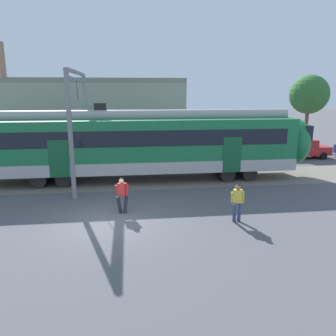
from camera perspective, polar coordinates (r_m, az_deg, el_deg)
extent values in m
plane|color=#515156|center=(14.16, -9.95, -9.52)|extent=(160.00, 160.00, 0.00)
cube|color=#B7B7B2|center=(20.36, -3.71, 0.85)|extent=(18.00, 3.06, 0.70)
cube|color=#1E7542|center=(20.08, -3.77, 5.18)|extent=(18.00, 3.00, 2.40)
cube|color=black|center=(18.55, -3.51, 5.12)|extent=(16.56, 0.03, 0.90)
cube|color=#165731|center=(19.65, 11.11, 2.26)|extent=(1.10, 0.04, 2.10)
cube|color=#165731|center=(19.09, -18.47, 1.49)|extent=(1.10, 0.04, 2.10)
cylinder|color=#9C9C97|center=(19.93, -3.83, 9.11)|extent=(17.64, 0.70, 0.70)
cube|color=black|center=(19.93, -11.76, 10.44)|extent=(0.70, 0.12, 0.40)
cylinder|color=black|center=(21.75, 13.07, -0.27)|extent=(0.90, 2.40, 0.90)
cylinder|color=black|center=(21.32, 9.53, -0.38)|extent=(0.90, 2.40, 0.90)
cylinder|color=black|center=(20.82, -17.22, -1.15)|extent=(0.90, 2.40, 0.90)
cylinder|color=black|center=(21.12, -20.96, -1.24)|extent=(0.90, 2.40, 0.90)
ellipsoid|color=#1E7542|center=(22.75, 21.10, 4.38)|extent=(1.80, 2.85, 2.95)
cube|color=black|center=(22.83, 22.01, 5.86)|extent=(0.40, 2.40, 1.00)
cylinder|color=#28282D|center=(15.01, -8.49, -6.34)|extent=(0.30, 0.38, 0.87)
cylinder|color=#28282D|center=(15.15, -7.36, -6.12)|extent=(0.30, 0.38, 0.87)
cube|color=red|center=(14.86, -8.01, -3.65)|extent=(0.43, 0.38, 0.56)
cylinder|color=red|center=(14.84, -7.11, -3.85)|extent=(0.20, 0.26, 0.52)
cylinder|color=red|center=(14.92, -8.89, -3.82)|extent=(0.20, 0.26, 0.52)
sphere|color=beige|center=(14.74, -8.10, -2.22)|extent=(0.22, 0.22, 0.22)
sphere|color=black|center=(14.74, -8.06, -2.09)|extent=(0.20, 0.20, 0.20)
cube|color=maroon|center=(15.00, -7.67, -3.39)|extent=(0.32, 0.28, 0.40)
cylinder|color=navy|center=(14.18, 11.46, -7.67)|extent=(0.28, 0.38, 0.87)
cylinder|color=navy|center=(14.43, 12.30, -7.34)|extent=(0.28, 0.38, 0.87)
cube|color=gold|center=(14.07, 12.03, -4.80)|extent=(0.43, 0.37, 0.56)
cylinder|color=gold|center=(14.15, 12.94, -4.97)|extent=(0.18, 0.26, 0.52)
cylinder|color=gold|center=(14.03, 11.09, -5.02)|extent=(0.18, 0.26, 0.52)
sphere|color=#9E7051|center=(13.94, 12.10, -3.30)|extent=(0.22, 0.22, 0.22)
sphere|color=black|center=(13.95, 12.11, -3.16)|extent=(0.20, 0.20, 0.20)
cube|color=#235633|center=(14.24, 12.10, -4.51)|extent=(0.32, 0.26, 0.40)
cube|color=#B22323|center=(29.16, 22.61, 2.85)|extent=(4.05, 1.77, 0.68)
cube|color=maroon|center=(28.99, 22.46, 4.05)|extent=(1.95, 1.50, 0.56)
cube|color=black|center=(29.49, 24.04, 3.97)|extent=(0.17, 1.37, 0.48)
cylinder|color=black|center=(30.52, 23.79, 2.52)|extent=(0.61, 0.22, 0.60)
cylinder|color=black|center=(29.25, 25.41, 1.93)|extent=(0.61, 0.22, 0.60)
cylinder|color=black|center=(29.26, 19.69, 2.46)|extent=(0.61, 0.22, 0.60)
cylinder|color=black|center=(27.93, 21.19, 1.84)|extent=(0.61, 0.22, 0.60)
cylinder|color=gray|center=(17.03, -16.62, 5.38)|extent=(0.24, 0.24, 6.50)
cylinder|color=gray|center=(23.33, -14.08, 7.56)|extent=(0.24, 0.24, 6.50)
cube|color=gray|center=(20.07, -15.73, 15.74)|extent=(0.20, 6.40, 0.16)
cube|color=gray|center=(20.06, -15.66, 14.60)|extent=(0.20, 6.40, 0.16)
cylinder|color=black|center=(20.05, -15.55, 12.89)|extent=(0.03, 0.03, 1.00)
cube|color=gray|center=(29.25, -15.75, 8.08)|extent=(18.20, 5.00, 6.00)
cube|color=gray|center=(29.15, -16.16, 14.35)|extent=(18.20, 5.00, 0.40)
cylinder|color=#8C6656|center=(30.53, -26.91, 16.04)|extent=(0.50, 0.50, 3.20)
cylinder|color=brown|center=(34.00, 22.87, 6.37)|extent=(0.32, 0.32, 3.82)
sphere|color=#2D662D|center=(33.82, 23.36, 11.69)|extent=(3.59, 3.59, 3.59)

